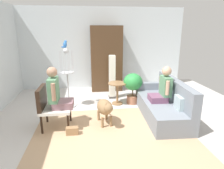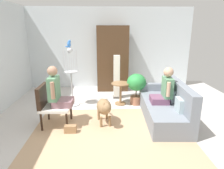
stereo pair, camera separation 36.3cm
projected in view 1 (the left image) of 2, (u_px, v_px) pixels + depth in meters
name	position (u px, v px, depth m)	size (l,w,h in m)	color
ground_plane	(110.00, 129.00, 4.14)	(7.71, 7.71, 0.00)	beige
back_wall	(99.00, 48.00, 6.88)	(5.97, 0.12, 2.77)	silver
area_rug	(113.00, 134.00, 3.95)	(3.19, 2.52, 0.01)	tan
couch	(164.00, 104.00, 4.68)	(0.94, 2.08, 0.90)	slate
armchair	(50.00, 104.00, 4.09)	(0.63, 0.62, 0.91)	black
person_on_couch	(163.00, 88.00, 4.54)	(0.48, 0.55, 0.83)	#6F445F
person_on_armchair	(57.00, 92.00, 4.03)	(0.49, 0.56, 0.86)	#825C64
round_end_table	(117.00, 90.00, 5.44)	(0.51, 0.51, 0.62)	olive
dog	(105.00, 107.00, 4.27)	(0.40, 0.84, 0.61)	olive
bird_cage_stand	(68.00, 80.00, 5.17)	(0.36, 0.36, 1.59)	silver
parrot	(65.00, 44.00, 4.91)	(0.17, 0.10, 0.19)	blue
potted_plant	(133.00, 84.00, 5.45)	(0.53, 0.53, 0.87)	#996047
column_lamp	(112.00, 77.00, 5.87)	(0.20, 0.20, 1.31)	#4C4742
armoire_cabinet	(106.00, 59.00, 6.60)	(1.04, 0.56, 2.16)	#4C331E
handbag	(72.00, 131.00, 3.92)	(0.24, 0.13, 0.16)	#99724C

